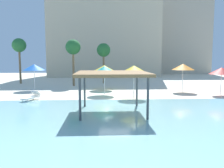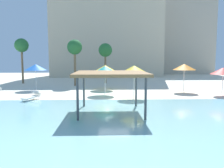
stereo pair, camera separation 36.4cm
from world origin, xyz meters
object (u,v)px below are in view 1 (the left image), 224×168
palm_tree_0 (104,51)px  palm_tree_2 (73,48)px  shade_pavilion (112,75)px  beach_umbrella_blue_1 (34,67)px  beach_umbrella_red_5 (222,71)px  beach_umbrella_teal_0 (104,70)px  lounge_chair_0 (32,96)px  beach_umbrella_yellow_4 (104,68)px  beach_umbrella_orange_3 (183,67)px  beach_umbrella_yellow_2 (134,69)px  palm_tree_1 (19,46)px

palm_tree_0 → palm_tree_2: palm_tree_2 is taller
shade_pavilion → beach_umbrella_blue_1: (-8.01, 11.13, 0.07)m
beach_umbrella_blue_1 → palm_tree_2: size_ratio=0.48×
beach_umbrella_red_5 → palm_tree_2: bearing=151.6°
shade_pavilion → beach_umbrella_teal_0: beach_umbrella_teal_0 is taller
shade_pavilion → palm_tree_0: palm_tree_0 is taller
lounge_chair_0 → palm_tree_0: size_ratio=0.35×
beach_umbrella_red_5 → palm_tree_2: (-14.98, 8.10, 2.50)m
shade_pavilion → beach_umbrella_teal_0: 7.61m
beach_umbrella_yellow_4 → beach_umbrella_orange_3: bearing=-14.2°
beach_umbrella_yellow_2 → beach_umbrella_red_5: 8.72m
beach_umbrella_orange_3 → lounge_chair_0: bearing=-162.5°
beach_umbrella_red_5 → palm_tree_0: palm_tree_0 is taller
beach_umbrella_orange_3 → palm_tree_1: bearing=156.3°
beach_umbrella_yellow_2 → palm_tree_0: (-2.46, 12.22, 2.01)m
shade_pavilion → beach_umbrella_red_5: (10.82, 6.80, -0.15)m
shade_pavilion → palm_tree_2: bearing=105.6°
beach_umbrella_blue_1 → beach_umbrella_yellow_2: bearing=-28.9°
beach_umbrella_blue_1 → beach_umbrella_red_5: beach_umbrella_blue_1 is taller
palm_tree_2 → beach_umbrella_yellow_2: bearing=-56.0°
beach_umbrella_orange_3 → palm_tree_2: 13.56m
beach_umbrella_red_5 → palm_tree_1: (-22.70, 11.12, 2.87)m
lounge_chair_0 → shade_pavilion: bearing=73.0°
beach_umbrella_yellow_2 → beach_umbrella_orange_3: beach_umbrella_orange_3 is taller
lounge_chair_0 → palm_tree_1: size_ratio=0.32×
palm_tree_2 → beach_umbrella_orange_3: bearing=-25.2°
beach_umbrella_orange_3 → palm_tree_0: bearing=134.0°
beach_umbrella_blue_1 → palm_tree_2: palm_tree_2 is taller
palm_tree_0 → lounge_chair_0: bearing=-115.3°
shade_pavilion → beach_umbrella_red_5: bearing=32.2°
beach_umbrella_teal_0 → palm_tree_1: (-11.54, 10.32, 2.76)m
lounge_chair_0 → palm_tree_2: size_ratio=0.34×
beach_umbrella_yellow_2 → palm_tree_1: (-14.08, 12.43, 2.62)m
beach_umbrella_yellow_4 → palm_tree_0: bearing=89.6°
beach_umbrella_blue_1 → beach_umbrella_orange_3: beach_umbrella_orange_3 is taller
beach_umbrella_blue_1 → beach_umbrella_yellow_4: beach_umbrella_blue_1 is taller
shade_pavilion → beach_umbrella_teal_0: (-0.34, 7.60, -0.04)m
beach_umbrella_yellow_4 → beach_umbrella_red_5: (11.12, -4.51, -0.09)m
palm_tree_0 → palm_tree_1: 11.64m
beach_umbrella_yellow_2 → beach_umbrella_orange_3: size_ratio=0.98×
beach_umbrella_yellow_2 → beach_umbrella_red_5: (8.62, 1.31, -0.25)m
beach_umbrella_teal_0 → beach_umbrella_yellow_2: bearing=-39.8°
beach_umbrella_teal_0 → lounge_chair_0: beach_umbrella_teal_0 is taller
beach_umbrella_yellow_2 → beach_umbrella_red_5: bearing=8.6°
beach_umbrella_yellow_2 → shade_pavilion: bearing=-111.8°
beach_umbrella_red_5 → palm_tree_2: palm_tree_2 is taller
beach_umbrella_teal_0 → palm_tree_1: bearing=138.2°
beach_umbrella_blue_1 → beach_umbrella_red_5: 19.32m
beach_umbrella_orange_3 → palm_tree_1: palm_tree_1 is taller
palm_tree_0 → beach_umbrella_orange_3: bearing=-46.0°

